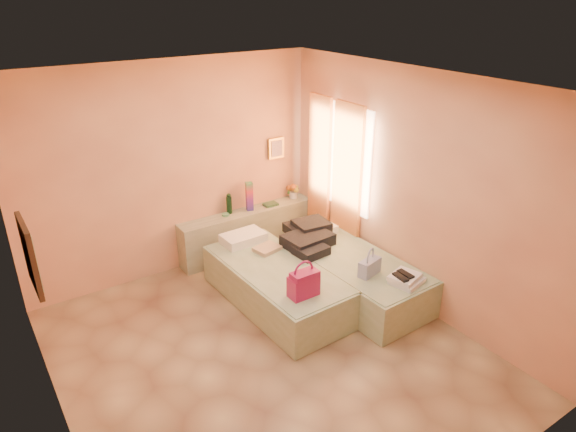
% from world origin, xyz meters
% --- Properties ---
extents(ground, '(4.50, 4.50, 0.00)m').
position_xyz_m(ground, '(0.00, 0.00, 0.00)').
color(ground, tan).
rests_on(ground, ground).
extents(room_walls, '(4.02, 4.51, 2.81)m').
position_xyz_m(room_walls, '(0.21, 0.57, 1.79)').
color(room_walls, '#EDB07E').
rests_on(room_walls, ground).
extents(headboard_ledge, '(2.05, 0.30, 0.65)m').
position_xyz_m(headboard_ledge, '(0.98, 2.10, 0.33)').
color(headboard_ledge, '#A7AF8F').
rests_on(headboard_ledge, ground).
extents(bed_left, '(0.96, 2.03, 0.50)m').
position_xyz_m(bed_left, '(0.60, 0.75, 0.25)').
color(bed_left, '#A5BA95').
rests_on(bed_left, ground).
extents(bed_right, '(0.96, 2.03, 0.50)m').
position_xyz_m(bed_right, '(1.50, 0.40, 0.25)').
color(bed_right, '#A5BA95').
rests_on(bed_right, ground).
extents(water_bottle, '(0.10, 0.10, 0.28)m').
position_xyz_m(water_bottle, '(0.73, 2.18, 0.79)').
color(water_bottle, '#12321E').
rests_on(water_bottle, headboard_ledge).
extents(rainbow_box, '(0.11, 0.11, 0.42)m').
position_xyz_m(rainbow_box, '(1.03, 2.12, 0.86)').
color(rainbow_box, '#9B134D').
rests_on(rainbow_box, headboard_ledge).
extents(small_dish, '(0.12, 0.12, 0.03)m').
position_xyz_m(small_dish, '(0.65, 2.13, 0.66)').
color(small_dish, '#4E9066').
rests_on(small_dish, headboard_ledge).
extents(green_book, '(0.21, 0.15, 0.03)m').
position_xyz_m(green_book, '(1.36, 2.09, 0.67)').
color(green_book, '#284C32').
rests_on(green_book, headboard_ledge).
extents(flower_vase, '(0.24, 0.24, 0.26)m').
position_xyz_m(flower_vase, '(1.80, 2.14, 0.78)').
color(flower_vase, white).
rests_on(flower_vase, headboard_ledge).
extents(magenta_handbag, '(0.32, 0.18, 0.30)m').
position_xyz_m(magenta_handbag, '(0.51, 0.07, 0.65)').
color(magenta_handbag, '#9B134D').
rests_on(magenta_handbag, bed_left).
extents(khaki_garment, '(0.35, 0.30, 0.05)m').
position_xyz_m(khaki_garment, '(0.73, 1.17, 0.53)').
color(khaki_garment, tan).
rests_on(khaki_garment, bed_left).
extents(clothes_pile, '(0.67, 0.67, 0.20)m').
position_xyz_m(clothes_pile, '(1.30, 1.00, 0.60)').
color(clothes_pile, black).
rests_on(clothes_pile, bed_right).
extents(blue_handbag, '(0.32, 0.19, 0.19)m').
position_xyz_m(blue_handbag, '(1.40, 0.01, 0.60)').
color(blue_handbag, '#435EA1').
rests_on(blue_handbag, bed_right).
extents(towel_stack, '(0.41, 0.37, 0.10)m').
position_xyz_m(towel_stack, '(1.63, -0.37, 0.55)').
color(towel_stack, white).
rests_on(towel_stack, bed_right).
extents(sandal_pair, '(0.18, 0.22, 0.02)m').
position_xyz_m(sandal_pair, '(1.57, -0.37, 0.61)').
color(sandal_pair, black).
rests_on(sandal_pair, towel_stack).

